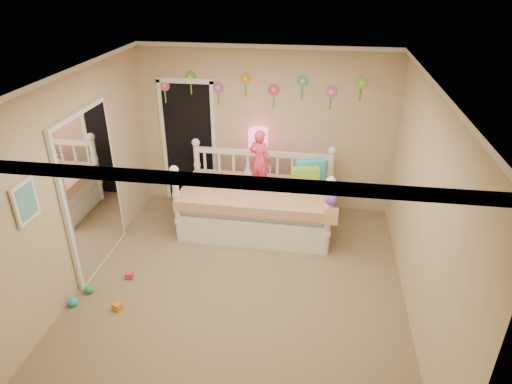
% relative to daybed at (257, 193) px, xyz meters
% --- Properties ---
extents(floor, '(4.00, 4.50, 0.01)m').
position_rel_daybed_xyz_m(floor, '(0.01, -1.43, -0.61)').
color(floor, '#7F684C').
rests_on(floor, ground).
extents(ceiling, '(4.00, 4.50, 0.01)m').
position_rel_daybed_xyz_m(ceiling, '(0.01, -1.43, 1.99)').
color(ceiling, white).
rests_on(ceiling, floor).
extents(back_wall, '(4.00, 0.01, 2.60)m').
position_rel_daybed_xyz_m(back_wall, '(0.01, 0.82, 0.69)').
color(back_wall, tan).
rests_on(back_wall, floor).
extents(left_wall, '(0.01, 4.50, 2.60)m').
position_rel_daybed_xyz_m(left_wall, '(-1.99, -1.43, 0.69)').
color(left_wall, tan).
rests_on(left_wall, floor).
extents(right_wall, '(0.01, 4.50, 2.60)m').
position_rel_daybed_xyz_m(right_wall, '(2.01, -1.43, 0.69)').
color(right_wall, tan).
rests_on(right_wall, floor).
extents(crown_molding, '(4.00, 4.50, 0.06)m').
position_rel_daybed_xyz_m(crown_molding, '(0.01, -1.43, 1.96)').
color(crown_molding, white).
rests_on(crown_molding, ceiling).
extents(daybed, '(2.26, 1.24, 1.21)m').
position_rel_daybed_xyz_m(daybed, '(0.00, 0.00, 0.00)').
color(daybed, white).
rests_on(daybed, floor).
extents(pillow_turquoise, '(0.44, 0.30, 0.42)m').
position_rel_daybed_xyz_m(pillow_turquoise, '(0.76, 0.21, 0.28)').
color(pillow_turquoise, '#28C9CB').
rests_on(pillow_turquoise, daybed).
extents(pillow_lime, '(0.42, 0.24, 0.37)m').
position_rel_daybed_xyz_m(pillow_lime, '(0.70, 0.00, 0.26)').
color(pillow_lime, '#8AC03A').
rests_on(pillow_lime, daybed).
extents(child, '(0.38, 0.31, 0.90)m').
position_rel_daybed_xyz_m(child, '(0.04, 0.00, 0.52)').
color(child, '#EF3662').
rests_on(child, daybed).
extents(nightstand, '(0.44, 0.34, 0.69)m').
position_rel_daybed_xyz_m(nightstand, '(-0.08, 0.64, -0.26)').
color(nightstand, white).
rests_on(nightstand, floor).
extents(table_lamp, '(0.31, 0.31, 0.67)m').
position_rel_daybed_xyz_m(table_lamp, '(-0.08, 0.64, 0.53)').
color(table_lamp, '#DC1D86').
rests_on(table_lamp, nightstand).
extents(closet_doorway, '(0.90, 0.04, 2.07)m').
position_rel_daybed_xyz_m(closet_doorway, '(-1.24, 0.80, 0.43)').
color(closet_doorway, black).
rests_on(closet_doorway, back_wall).
extents(flower_decals, '(3.40, 0.02, 0.50)m').
position_rel_daybed_xyz_m(flower_decals, '(-0.08, 0.80, 1.33)').
color(flower_decals, '#B2668C').
rests_on(flower_decals, back_wall).
extents(mirror_closet, '(0.07, 1.30, 2.10)m').
position_rel_daybed_xyz_m(mirror_closet, '(-1.95, -1.13, 0.44)').
color(mirror_closet, white).
rests_on(mirror_closet, left_wall).
extents(wall_picture, '(0.05, 0.34, 0.42)m').
position_rel_daybed_xyz_m(wall_picture, '(-1.96, -2.33, 0.94)').
color(wall_picture, white).
rests_on(wall_picture, left_wall).
extents(hanging_bag, '(0.20, 0.16, 0.36)m').
position_rel_daybed_xyz_m(hanging_bag, '(1.07, -0.61, 0.13)').
color(hanging_bag, beige).
rests_on(hanging_bag, daybed).
extents(toy_scatter, '(0.84, 1.33, 0.11)m').
position_rel_daybed_xyz_m(toy_scatter, '(-1.54, -2.08, -0.55)').
color(toy_scatter, '#996666').
rests_on(toy_scatter, floor).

